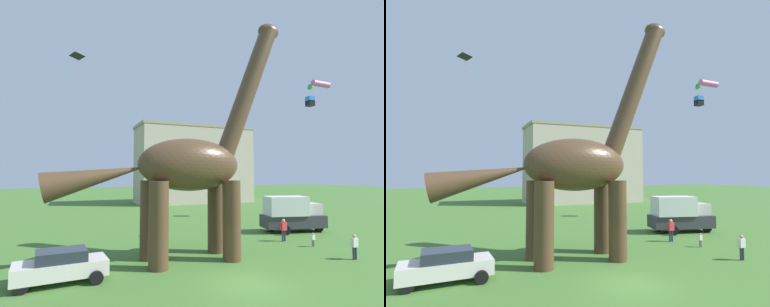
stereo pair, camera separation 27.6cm
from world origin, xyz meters
The scene contains 12 objects.
ground_plane centered at (0.00, 0.00, 0.00)m, with size 240.00×240.00×0.00m, color #42702D.
dinosaur_sculpture centered at (-0.98, 4.81, 5.76)m, with size 15.25×3.23×15.94m.
parked_sedan_left centered at (-8.07, 3.53, 0.81)m, with size 4.32×2.09×1.55m.
parked_box_truck centered at (11.11, 9.75, 1.65)m, with size 5.93×3.31×3.20m.
person_watching_child centered at (8.51, 4.54, 0.59)m, with size 0.37×0.16×0.98m.
person_vendor_side centered at (8.39, 1.06, 0.92)m, with size 0.57×0.25×1.52m.
person_strolling_adult centered at (7.75, 6.80, 1.04)m, with size 0.64×0.28×1.71m.
kite_high_right centered at (11.55, 6.56, 12.75)m, with size 1.80×1.54×0.52m.
kite_mid_left centered at (-7.44, 13.27, 14.82)m, with size 1.27×1.44×1.45m.
kite_apex centered at (0.39, 4.59, 5.60)m, with size 0.94×1.05×1.11m.
kite_high_left centered at (19.61, 15.91, 14.22)m, with size 0.88×0.88×1.19m.
background_building_block centered at (14.28, 40.46, 7.16)m, with size 21.67×8.71×14.30m.
Camera 2 is at (-7.66, -12.60, 5.12)m, focal length 28.27 mm.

